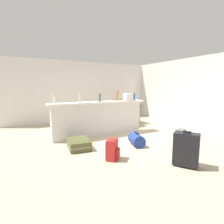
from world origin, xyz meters
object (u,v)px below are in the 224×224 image
Objects in this scene: bottle_amber at (117,96)px; dining_chair_near_partition at (132,112)px; dining_chair_far_side at (117,109)px; suitcase_flat_olive at (79,144)px; suitcase_upright_black at (186,149)px; bottle_clear at (80,97)px; grocery_bag at (128,97)px; bottle_green at (100,98)px; backpack_grey at (181,138)px; dining_table at (124,107)px; bottle_white at (54,99)px; backpack_red at (112,150)px; duffel_bag_blue at (136,140)px; bottle_blue at (134,97)px.

bottle_amber reaches higher than dining_chair_near_partition.
dining_chair_far_side reaches higher than suitcase_flat_olive.
dining_chair_far_side is at bearing 75.72° from suitcase_upright_black.
bottle_clear is 1.13× the size of grocery_bag.
bottle_green is at bearing -131.86° from dining_chair_far_side.
suitcase_upright_black is 1.60× the size of backpack_grey.
dining_table is at bearing 49.00° from bottle_amber.
bottle_white is 3.43m from dining_chair_far_side.
backpack_red is (-2.17, -3.53, -0.31)m from dining_chair_far_side.
bottle_clear is 2.65m from dining_table.
bottle_clear is at bearing -174.52° from bottle_amber.
dining_chair_near_partition is (1.63, 0.71, -0.63)m from bottle_green.
duffel_bag_blue is at bearing -38.56° from bottle_white.
grocery_bag reaches higher than backpack_red.
grocery_bag reaches higher than dining_chair_far_side.
dining_chair_far_side is 1.39× the size of suitcase_upright_black.
dining_chair_far_side is at bearing 44.95° from suitcase_flat_olive.
bottle_amber is 0.71× the size of backpack_red.
grocery_bag is 0.39× the size of suitcase_upright_black.
backpack_grey is at bearing -30.59° from duffel_bag_blue.
backpack_grey is (-0.28, -3.60, -0.31)m from dining_chair_far_side.
duffel_bag_blue is (1.70, -1.35, -0.99)m from bottle_white.
bottle_amber is 0.71× the size of backpack_grey.
bottle_white reaches higher than backpack_grey.
bottle_clear reaches higher than bottle_blue.
bottle_blue is (1.87, 0.09, -0.04)m from bottle_clear.
bottle_white is 3.38m from suitcase_upright_black.
bottle_clear is at bearing -178.09° from bottle_green.
dining_table is 1.18× the size of dining_chair_near_partition.
backpack_grey is (0.39, -1.78, -0.93)m from grocery_bag.
backpack_red reaches higher than suitcase_flat_olive.
bottle_white is 0.53× the size of backpack_red.
bottle_clear is 3.01m from dining_chair_far_side.
dining_table is at bearing 29.62° from bottle_clear.
bottle_white is 0.53× the size of backpack_grey.
suitcase_upright_black is at bearing -92.48° from bottle_amber.
bottle_blue reaches higher than backpack_red.
grocery_bag is at bearing -171.04° from bottle_blue.
dining_chair_far_side is at bearing 59.88° from bottle_amber.
dining_table is 1.64× the size of suitcase_upright_black.
dining_table is at bearing 72.14° from bottle_blue.
dining_table is 2.62× the size of backpack_grey.
bottle_clear reaches higher than backpack_grey.
bottle_amber reaches higher than suitcase_upright_black.
bottle_green is 0.22× the size of dining_table.
bottle_amber reaches higher than suitcase_flat_olive.
backpack_red is at bearing -135.62° from bottle_blue.
dining_chair_far_side is at bearing 39.59° from bottle_clear.
bottle_white is 0.24× the size of dining_chair_far_side.
backpack_red is at bearing 177.61° from backpack_grey.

